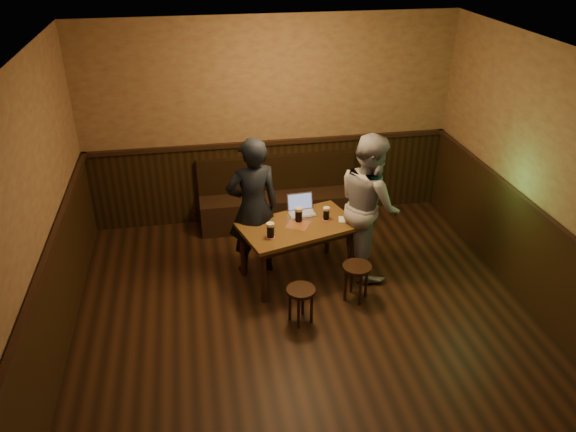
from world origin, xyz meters
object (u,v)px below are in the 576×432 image
(stool_right, at_px, (357,272))
(pint_left, at_px, (270,230))
(pub_table, at_px, (298,232))
(pint_mid, at_px, (299,215))
(person_grey, at_px, (369,205))
(bench, at_px, (279,203))
(pint_right, at_px, (326,213))
(person_suit, at_px, (253,208))
(laptop, at_px, (301,208))
(stool_left, at_px, (301,295))

(stool_right, xyz_separation_m, pint_left, (-0.91, 0.35, 0.44))
(pub_table, relative_size, pint_mid, 8.19)
(pint_mid, distance_m, person_grey, 0.84)
(bench, height_order, pint_left, bench)
(pint_left, distance_m, pint_right, 0.76)
(pint_left, distance_m, person_suit, 0.47)
(pub_table, bearing_deg, person_grey, -14.72)
(stool_right, distance_m, pint_right, 0.80)
(pub_table, xyz_separation_m, pint_right, (0.35, 0.07, 0.17))
(person_grey, bearing_deg, stool_right, 147.79)
(pub_table, height_order, person_grey, person_grey)
(pint_mid, bearing_deg, stool_right, -50.54)
(bench, relative_size, pint_right, 13.75)
(pub_table, bearing_deg, laptop, 55.73)
(stool_left, distance_m, stool_right, 0.75)
(pint_mid, xyz_separation_m, person_suit, (-0.51, 0.14, 0.07))
(stool_left, height_order, person_grey, person_grey)
(bench, xyz_separation_m, pint_right, (0.35, -1.29, 0.47))
(bench, distance_m, stool_right, 2.01)
(pub_table, xyz_separation_m, pint_mid, (0.02, 0.08, 0.18))
(bench, height_order, stool_right, bench)
(person_grey, bearing_deg, bench, 26.55)
(person_grey, bearing_deg, laptop, 64.36)
(laptop, bearing_deg, stool_left, -105.53)
(person_grey, bearing_deg, pint_right, 78.86)
(stool_left, height_order, pint_right, pint_right)
(stool_right, distance_m, laptop, 1.06)
(person_suit, bearing_deg, pint_mid, 156.75)
(person_suit, bearing_deg, bench, -121.34)
(pint_left, distance_m, laptop, 0.68)
(bench, relative_size, pint_left, 12.33)
(pint_left, relative_size, pint_right, 1.12)
(pub_table, distance_m, person_suit, 0.60)
(pint_mid, height_order, person_suit, person_suit)
(pint_left, bearing_deg, bench, 77.24)
(stool_left, xyz_separation_m, person_grey, (0.99, 0.88, 0.54))
(pint_mid, bearing_deg, stool_left, -99.55)
(stool_left, distance_m, pint_right, 1.14)
(stool_right, xyz_separation_m, pint_right, (-0.21, 0.64, 0.43))
(bench, height_order, person_suit, person_suit)
(pub_table, height_order, stool_left, pub_table)
(pint_left, height_order, pint_right, pint_left)
(bench, xyz_separation_m, person_suit, (-0.49, -1.14, 0.55))
(pint_left, relative_size, person_grey, 0.10)
(person_suit, bearing_deg, pub_table, 148.32)
(pub_table, xyz_separation_m, pint_left, (-0.36, -0.22, 0.18))
(pub_table, bearing_deg, stool_right, -62.11)
(stool_right, bearing_deg, stool_left, -157.73)
(pint_left, bearing_deg, stool_right, -21.14)
(stool_right, height_order, pint_mid, pint_mid)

